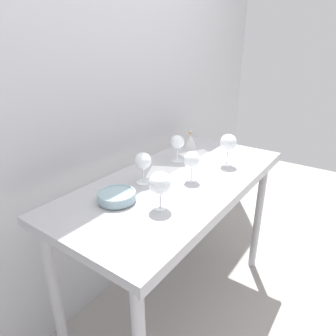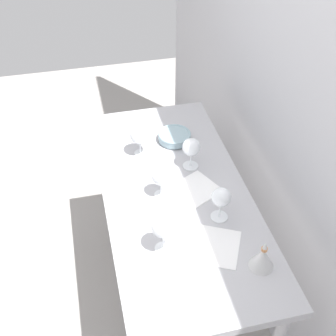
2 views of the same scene
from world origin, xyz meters
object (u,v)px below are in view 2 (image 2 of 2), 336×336
wine_glass_far_left (191,148)px  wine_glass_far_right (221,198)px  wine_glass_near_left (139,135)px  tasting_sheet_upper (207,245)px  tasting_sheet_lower (194,190)px  wine_glass_near_center (161,176)px  tasting_bowl (175,137)px  decanter_funnel (262,258)px  wine_glass_near_right (163,227)px

wine_glass_far_left → wine_glass_far_right: bearing=5.0°
wine_glass_near_left → tasting_sheet_upper: wine_glass_near_left is taller
wine_glass_far_left → tasting_sheet_lower: size_ratio=0.77×
wine_glass_near_center → wine_glass_far_left: wine_glass_far_left is taller
tasting_sheet_upper → tasting_bowl: tasting_bowl is taller
tasting_bowl → wine_glass_near_left: bearing=-71.8°
wine_glass_far_right → tasting_bowl: 0.58m
tasting_bowl → decanter_funnel: (0.84, 0.13, 0.02)m
wine_glass_near_center → tasting_bowl: (-0.38, 0.16, -0.09)m
tasting_sheet_upper → wine_glass_far_left: bearing=-160.9°
wine_glass_near_center → wine_glass_far_left: size_ratio=0.98×
wine_glass_near_right → decanter_funnel: (0.16, 0.35, -0.09)m
wine_glass_near_right → wine_glass_far_right: bearing=112.8°
wine_glass_far_left → tasting_sheet_upper: size_ratio=0.64×
wine_glass_far_left → tasting_sheet_upper: bearing=-7.5°
tasting_sheet_upper → wine_glass_near_left: bearing=-139.7°
wine_glass_near_left → tasting_sheet_lower: wine_glass_near_left is taller
decanter_funnel → wine_glass_far_left: bearing=-170.3°
wine_glass_near_left → wine_glass_near_center: wine_glass_near_left is taller
tasting_bowl → tasting_sheet_lower: bearing=-0.4°
wine_glass_near_left → decanter_funnel: wine_glass_near_left is taller
tasting_sheet_upper → tasting_bowl: 0.70m
tasting_sheet_lower → wine_glass_near_center: bearing=-118.1°
wine_glass_near_center → wine_glass_near_left: bearing=-173.4°
tasting_sheet_lower → wine_glass_far_left: bearing=143.8°
tasting_sheet_upper → decanter_funnel: 0.23m
wine_glass_far_right → tasting_sheet_upper: 0.20m
wine_glass_near_center → wine_glass_near_right: (0.30, -0.06, 0.02)m
wine_glass_near_left → wine_glass_far_left: bearing=55.1°
wine_glass_far_left → decanter_funnel: bearing=9.7°
tasting_bowl → wine_glass_far_left: bearing=7.1°
wine_glass_near_right → tasting_sheet_lower: 0.39m
wine_glass_near_center → decanter_funnel: 0.55m
wine_glass_near_left → wine_glass_near_center: (0.31, 0.04, -0.00)m
tasting_sheet_lower → decanter_funnel: decanter_funnel is taller
wine_glass_far_right → tasting_sheet_lower: size_ratio=0.77×
wine_glass_far_left → tasting_bowl: bearing=-172.9°
tasting_sheet_lower → decanter_funnel: size_ratio=1.54×
wine_glass_near_right → tasting_sheet_upper: bearing=83.4°
wine_glass_far_right → tasting_bowl: size_ratio=0.94×
wine_glass_near_right → tasting_sheet_upper: wine_glass_near_right is taller
tasting_sheet_lower → decanter_funnel: bearing=-9.6°
wine_glass_near_right → decanter_funnel: size_ratio=1.37×
tasting_sheet_lower → tasting_bowl: tasting_bowl is taller
wine_glass_near_center → tasting_sheet_upper: 0.36m
tasting_sheet_lower → wine_glass_far_right: bearing=-8.1°
wine_glass_near_left → decanter_funnel: (0.78, 0.33, -0.07)m
wine_glass_near_left → wine_glass_near_right: 0.62m
tasting_sheet_lower → tasting_bowl: (-0.38, 0.00, 0.02)m
wine_glass_far_right → wine_glass_near_right: size_ratio=0.87×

